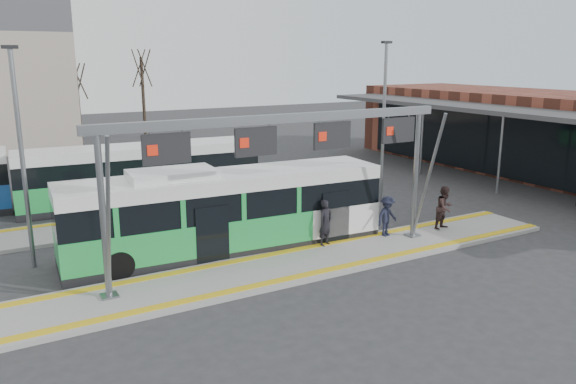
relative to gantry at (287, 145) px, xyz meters
name	(u,v)px	position (x,y,z in m)	size (l,w,h in m)	color
ground	(299,266)	(0.35, -0.25, -4.30)	(120.00, 120.00, 0.00)	#2D2D30
platform_main	(299,264)	(0.35, -0.25, -4.22)	(22.00, 3.00, 0.15)	gray
platform_second	(128,223)	(-3.65, 7.75, -4.22)	(20.00, 3.00, 0.15)	gray
tactile_main	(299,262)	(0.35, -0.25, -4.14)	(22.00, 2.65, 0.02)	gold
tactile_second	(122,215)	(-3.65, 8.90, -4.14)	(20.00, 0.35, 0.02)	gold
gantry	(287,145)	(0.00, 0.00, 0.00)	(13.00, 1.68, 5.20)	slate
hero_bus	(226,212)	(-1.24, 2.50, -2.78)	(12.17, 3.25, 3.31)	black
bg_bus_green	(141,175)	(-2.03, 11.29, -2.86)	(11.83, 3.24, 2.92)	black
passenger_a	(326,223)	(2.15, 0.83, -3.26)	(0.65, 0.43, 1.79)	black
passenger_b	(445,208)	(7.66, 0.15, -3.24)	(0.88, 0.69, 1.82)	#2E1F1E
passenger_c	(387,216)	(4.93, 0.58, -3.33)	(1.06, 0.61, 1.64)	#1A1D2F
tree_left	(76,82)	(-1.54, 31.03, 0.97)	(1.40, 1.40, 6.95)	#382B21
tree_mid	(142,69)	(4.62, 34.43, 1.86)	(1.40, 1.40, 8.12)	#382B21
lamp_west	(22,154)	(-7.83, 4.26, -0.28)	(0.50, 0.25, 7.56)	slate
lamp_east	(384,119)	(8.61, 5.53, -0.09)	(0.50, 0.25, 7.93)	slate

